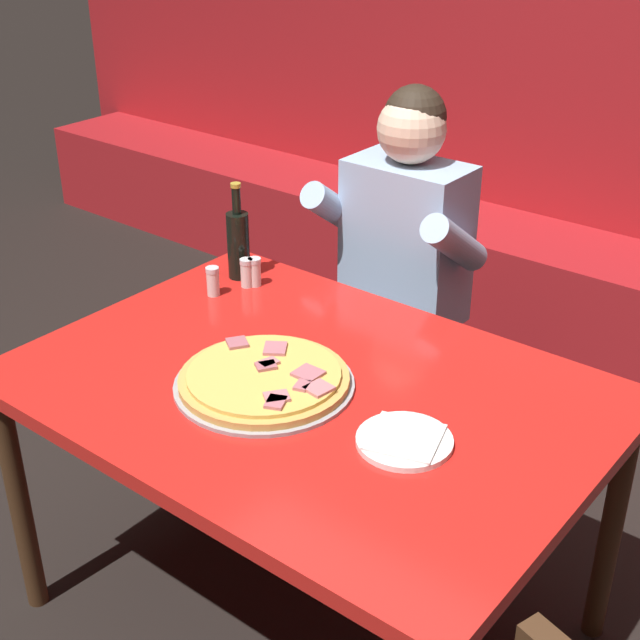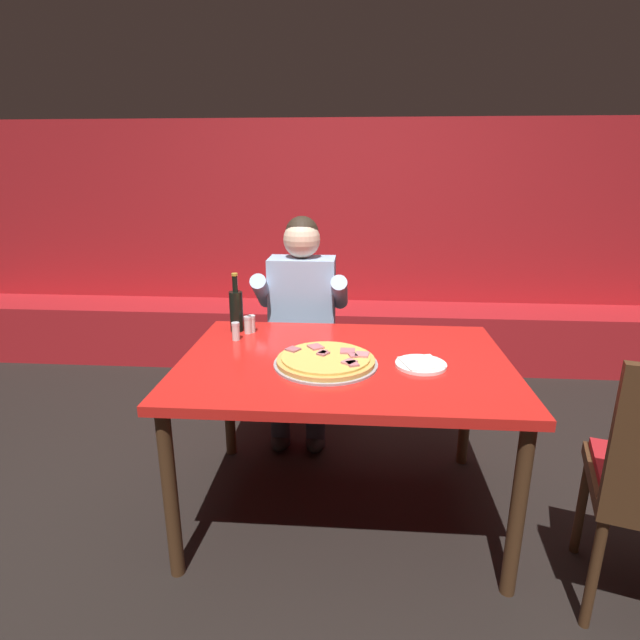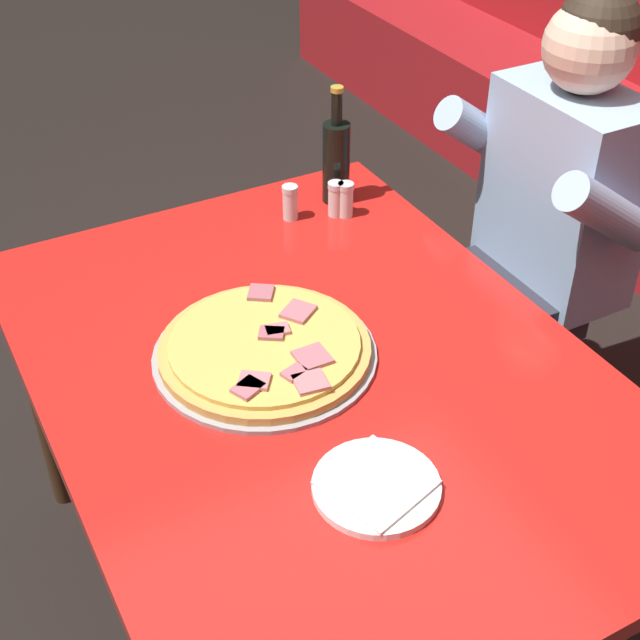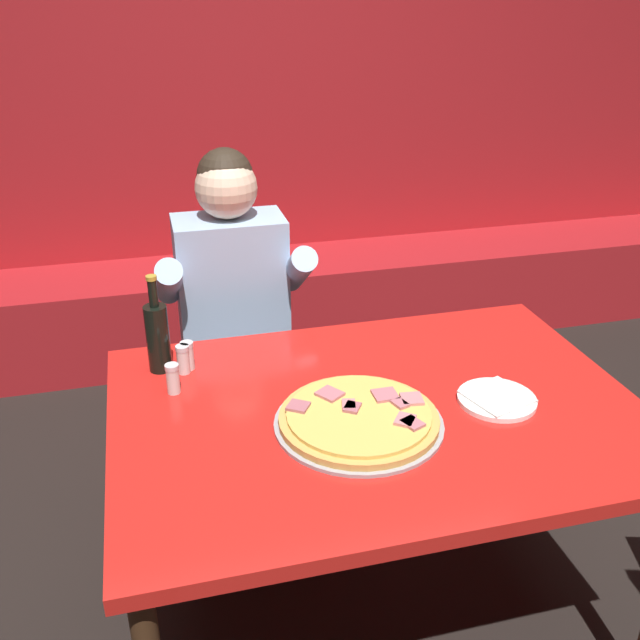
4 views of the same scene
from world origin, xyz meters
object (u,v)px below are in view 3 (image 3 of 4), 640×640
object	(u,v)px
beer_bottle	(336,159)
shaker_oregano	(336,200)
main_dining_table	(317,396)
plate_white_paper	(376,486)
shaker_red_pepper_flakes	(346,201)
shaker_parmesan	(290,204)
diner_seated_blue_shirt	(531,228)
pizza	(265,350)

from	to	relation	value
beer_bottle	shaker_oregano	world-z (taller)	beer_bottle
main_dining_table	plate_white_paper	xyz separation A→B (m)	(0.31, -0.06, 0.08)
shaker_red_pepper_flakes	plate_white_paper	bearing A→B (deg)	-26.33
plate_white_paper	shaker_parmesan	distance (m)	0.87
beer_bottle	diner_seated_blue_shirt	size ratio (longest dim) A/B	0.23
pizza	shaker_oregano	size ratio (longest dim) A/B	5.01
plate_white_paper	shaker_oregano	world-z (taller)	shaker_oregano
pizza	diner_seated_blue_shirt	xyz separation A→B (m)	(-0.19, 0.81, -0.07)
plate_white_paper	beer_bottle	distance (m)	0.95
shaker_oregano	shaker_red_pepper_flakes	world-z (taller)	same
shaker_oregano	pizza	bearing A→B (deg)	-43.03
main_dining_table	shaker_red_pepper_flakes	distance (m)	0.58
pizza	shaker_parmesan	world-z (taller)	shaker_parmesan
pizza	shaker_parmesan	distance (m)	0.52
plate_white_paper	beer_bottle	xyz separation A→B (m)	(-0.86, 0.40, 0.10)
shaker_red_pepper_flakes	main_dining_table	bearing A→B (deg)	-35.05
beer_bottle	shaker_red_pepper_flakes	xyz separation A→B (m)	(0.08, -0.02, -0.07)
plate_white_paper	shaker_parmesan	xyz separation A→B (m)	(-0.83, 0.26, 0.03)
plate_white_paper	shaker_red_pepper_flakes	distance (m)	0.87
plate_white_paper	shaker_red_pepper_flakes	bearing A→B (deg)	153.67
beer_bottle	shaker_red_pepper_flakes	world-z (taller)	beer_bottle
diner_seated_blue_shirt	pizza	bearing A→B (deg)	-76.53
main_dining_table	shaker_parmesan	distance (m)	0.57
pizza	shaker_oregano	distance (m)	0.56
pizza	beer_bottle	distance (m)	0.63
shaker_oregano	shaker_parmesan	size ratio (longest dim) A/B	1.00
main_dining_table	shaker_red_pepper_flakes	world-z (taller)	shaker_red_pepper_flakes
plate_white_paper	diner_seated_blue_shirt	distance (m)	0.99
main_dining_table	beer_bottle	distance (m)	0.67
shaker_oregano	shaker_parmesan	world-z (taller)	same
plate_white_paper	beer_bottle	bearing A→B (deg)	154.85
shaker_parmesan	diner_seated_blue_shirt	distance (m)	0.59
beer_bottle	shaker_parmesan	bearing A→B (deg)	-78.85
shaker_red_pepper_flakes	diner_seated_blue_shirt	distance (m)	0.46
main_dining_table	shaker_red_pepper_flakes	size ratio (longest dim) A/B	16.18
plate_white_paper	shaker_oregano	xyz separation A→B (m)	(-0.80, 0.37, 0.03)
diner_seated_blue_shirt	plate_white_paper	bearing A→B (deg)	-53.84
diner_seated_blue_shirt	main_dining_table	bearing A→B (deg)	-70.01
main_dining_table	shaker_parmesan	xyz separation A→B (m)	(-0.52, 0.21, 0.11)
pizza	plate_white_paper	distance (m)	0.39
pizza	plate_white_paper	world-z (taller)	pizza
plate_white_paper	diner_seated_blue_shirt	bearing A→B (deg)	126.16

